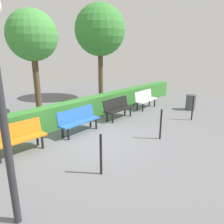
% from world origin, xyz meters
% --- Properties ---
extents(ground_plane, '(17.79, 17.79, 0.00)m').
position_xyz_m(ground_plane, '(0.00, 0.00, 0.00)').
color(ground_plane, slate).
extents(bench_white, '(1.46, 0.51, 0.86)m').
position_xyz_m(bench_white, '(-4.30, -0.86, 0.48)').
color(bench_white, white).
rests_on(bench_white, ground_plane).
extents(bench_black, '(1.51, 0.50, 0.86)m').
position_xyz_m(bench_black, '(-2.14, -0.81, 0.48)').
color(bench_black, black).
rests_on(bench_black, ground_plane).
extents(bench_blue, '(1.60, 0.50, 0.86)m').
position_xyz_m(bench_blue, '(-0.01, -0.79, 0.48)').
color(bench_blue, blue).
rests_on(bench_blue, ground_plane).
extents(bench_orange, '(1.52, 0.52, 0.86)m').
position_xyz_m(bench_orange, '(2.11, -0.88, 0.48)').
color(bench_orange, orange).
rests_on(bench_orange, ground_plane).
extents(hedge_row, '(13.79, 0.53, 0.85)m').
position_xyz_m(hedge_row, '(-0.96, -1.84, 0.42)').
color(hedge_row, '#387F33').
rests_on(hedge_row, ground_plane).
extents(tree_near, '(2.75, 2.75, 5.17)m').
position_xyz_m(tree_near, '(-4.38, -3.96, 3.77)').
color(tree_near, brown).
rests_on(tree_near, ground_plane).
extents(tree_mid, '(2.06, 2.06, 4.38)m').
position_xyz_m(tree_mid, '(-0.26, -3.77, 3.31)').
color(tree_mid, brown).
rests_on(tree_mid, ground_plane).
extents(railing_post_near, '(0.06, 0.06, 1.00)m').
position_xyz_m(railing_post_near, '(-4.00, 1.62, 0.50)').
color(railing_post_near, black).
rests_on(railing_post_near, ground_plane).
extents(railing_post_mid, '(0.06, 0.06, 1.00)m').
position_xyz_m(railing_post_mid, '(-1.40, 1.62, 0.50)').
color(railing_post_mid, black).
rests_on(railing_post_mid, ground_plane).
extents(railing_post_far, '(0.06, 0.06, 1.00)m').
position_xyz_m(railing_post_far, '(1.36, 1.62, 0.50)').
color(railing_post_far, black).
rests_on(railing_post_far, ground_plane).
extents(trash_bin, '(0.45, 0.45, 0.74)m').
position_xyz_m(trash_bin, '(-5.49, 0.94, 0.37)').
color(trash_bin, '#4C4C51').
rests_on(trash_bin, ground_plane).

